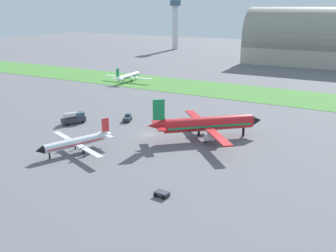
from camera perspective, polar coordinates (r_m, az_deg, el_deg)
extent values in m
plane|color=slate|center=(100.95, -2.97, -1.21)|extent=(600.00, 600.00, 0.00)
cube|color=#478438|center=(154.07, 9.42, 4.96)|extent=(360.00, 28.00, 0.08)
cylinder|color=white|center=(171.86, -5.70, 7.16)|extent=(2.99, 15.13, 2.09)
cone|color=black|center=(178.89, -4.28, 7.58)|extent=(2.17, 2.21, 2.05)
cone|color=white|center=(164.56, -7.32, 6.77)|extent=(2.05, 3.03, 1.88)
cube|color=#198C4C|center=(171.88, -5.70, 7.11)|extent=(2.98, 14.30, 0.29)
cube|color=white|center=(174.65, -7.38, 7.14)|extent=(11.55, 2.15, 0.21)
cube|color=white|center=(168.63, -4.10, 6.89)|extent=(11.55, 2.15, 0.21)
cylinder|color=#B7BABF|center=(174.01, -6.70, 7.13)|extent=(0.77, 1.71, 0.67)
cylinder|color=#B7BABF|center=(170.16, -4.61, 6.97)|extent=(0.77, 1.71, 0.67)
cube|color=#198C4C|center=(164.49, -7.27, 7.63)|extent=(0.36, 1.89, 3.34)
cube|color=white|center=(165.71, -7.67, 6.81)|extent=(2.99, 1.43, 0.17)
cube|color=white|center=(164.12, -6.81, 6.74)|extent=(2.99, 1.43, 0.17)
cylinder|color=black|center=(177.42, -4.61, 6.92)|extent=(0.38, 0.38, 1.46)
cylinder|color=black|center=(172.39, -6.45, 6.57)|extent=(0.38, 0.38, 1.46)
cylinder|color=black|center=(170.22, -5.27, 6.47)|extent=(0.38, 0.38, 1.46)
cylinder|color=red|center=(96.94, 5.86, 0.35)|extent=(18.65, 17.73, 3.41)
cone|color=black|center=(101.56, 12.49, 0.80)|extent=(4.55, 4.56, 3.34)
cone|color=red|center=(93.51, -1.71, 0.09)|extent=(5.27, 5.21, 3.07)
cube|color=#198C4C|center=(97.02, 5.85, 0.21)|extent=(17.79, 16.93, 0.48)
cube|color=red|center=(103.71, 4.20, 1.16)|extent=(11.74, 12.36, 0.34)
cube|color=red|center=(90.24, 6.99, -1.35)|extent=(11.74, 12.36, 0.34)
cylinder|color=#B7BABF|center=(101.60, 4.63, 0.09)|extent=(4.00, 3.91, 1.88)
cylinder|color=#B7BABF|center=(93.01, 6.41, -1.56)|extent=(4.00, 3.91, 1.88)
cube|color=#198C4C|center=(92.61, -1.35, 2.34)|extent=(2.32, 2.20, 4.96)
cube|color=red|center=(95.69, -1.61, 0.43)|extent=(4.32, 4.44, 0.27)
cube|color=red|center=(91.62, -1.06, -0.32)|extent=(4.32, 4.44, 0.27)
cylinder|color=black|center=(101.08, 10.80, -0.82)|extent=(0.61, 0.61, 2.17)
cylinder|color=black|center=(99.72, 4.47, -0.81)|extent=(0.61, 0.61, 2.17)
cylinder|color=black|center=(94.89, 5.44, -1.77)|extent=(0.61, 0.61, 2.17)
cylinder|color=silver|center=(90.05, -13.31, -2.33)|extent=(7.02, 14.04, 1.98)
cone|color=black|center=(87.19, -17.99, -3.36)|extent=(2.53, 2.55, 1.94)
cone|color=silver|center=(93.61, -8.75, -1.16)|extent=(2.67, 3.24, 1.79)
cube|color=red|center=(90.10, -13.30, -2.42)|extent=(6.77, 13.31, 0.28)
cube|color=silver|center=(85.70, -11.44, -3.45)|extent=(10.68, 5.24, 0.20)
cube|color=silver|center=(95.03, -14.53, -1.62)|extent=(10.68, 5.24, 0.20)
cylinder|color=#B7BABF|center=(87.12, -12.37, -3.17)|extent=(1.17, 1.71, 0.63)
cylinder|color=#B7BABF|center=(93.11, -14.33, -1.99)|extent=(1.17, 1.71, 0.63)
cube|color=red|center=(92.73, -9.02, 0.16)|extent=(0.87, 1.75, 3.17)
cube|color=silver|center=(92.29, -8.52, -1.45)|extent=(3.02, 2.11, 0.16)
cube|color=silver|center=(94.59, -9.38, -1.03)|extent=(3.02, 2.11, 0.16)
cylinder|color=black|center=(88.42, -16.70, -4.13)|extent=(0.36, 0.36, 1.39)
cylinder|color=black|center=(89.34, -12.11, -3.56)|extent=(0.36, 0.36, 1.39)
cylinder|color=black|center=(92.68, -13.23, -2.88)|extent=(0.36, 0.36, 1.39)
cube|color=#2D333D|center=(112.70, -5.88, 1.09)|extent=(2.97, 4.01, 0.90)
cube|color=#334C60|center=(113.43, -5.77, 1.61)|extent=(1.88, 1.75, 0.70)
cylinder|color=black|center=(114.22, -6.16, 1.06)|extent=(0.48, 0.74, 0.70)
cylinder|color=black|center=(113.78, -5.28, 1.02)|extent=(0.48, 0.74, 0.70)
cylinder|color=black|center=(111.88, -6.48, 0.71)|extent=(0.48, 0.74, 0.70)
cylinder|color=black|center=(111.43, -5.59, 0.67)|extent=(0.48, 0.74, 0.70)
cube|color=#2D333D|center=(68.69, -0.90, -9.67)|extent=(2.47, 1.62, 0.55)
cylinder|color=black|center=(68.96, 0.04, -9.81)|extent=(0.71, 0.29, 0.70)
cylinder|color=black|center=(67.84, -0.65, -10.29)|extent=(0.71, 0.29, 0.70)
cylinder|color=black|center=(69.79, -1.13, -9.47)|extent=(0.71, 0.29, 0.70)
cylinder|color=black|center=(68.68, -1.84, -9.94)|extent=(0.71, 0.29, 0.70)
cube|color=#2D333D|center=(112.95, -13.46, 0.87)|extent=(4.99, 6.90, 1.40)
cylinder|color=silver|center=(112.30, -13.88, 1.53)|extent=(2.94, 3.89, 1.54)
cube|color=#334C60|center=(113.23, -12.65, 1.65)|extent=(2.83, 2.98, 1.20)
cylinder|color=black|center=(115.00, -12.61, 0.85)|extent=(0.53, 0.74, 0.70)
cylinder|color=black|center=(112.85, -12.14, 0.57)|extent=(0.53, 0.74, 0.70)
cylinder|color=black|center=(113.49, -14.73, 0.49)|extent=(0.53, 0.74, 0.70)
cylinder|color=black|center=(111.31, -14.30, 0.20)|extent=(0.53, 0.74, 0.70)
cube|color=#B2AD9E|center=(235.47, 18.93, 9.92)|extent=(63.11, 27.94, 12.69)
cylinder|color=gray|center=(234.68, 19.15, 12.13)|extent=(61.85, 30.74, 30.74)
cylinder|color=silver|center=(302.72, 1.05, 13.96)|extent=(4.40, 4.40, 31.52)
cylinder|color=#38566B|center=(302.33, 1.07, 17.32)|extent=(8.00, 8.00, 4.00)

